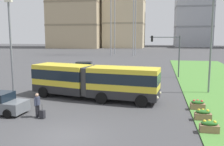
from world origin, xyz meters
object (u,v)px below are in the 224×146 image
Objects in this scene: articulated_bus at (94,81)px; rolling_suitcase at (42,114)px; pedestrian_crossing at (37,104)px; streetlight_left at (11,44)px; flower_planter_2 at (198,105)px; flower_planter_0 at (209,126)px; apartment_tower_centre at (193,8)px; traffic_light_far_right at (169,49)px; car_black_sedan at (85,67)px; apartment_tower_westcentre at (125,1)px; flower_planter_1 at (203,114)px; streetlight_median at (211,42)px.

articulated_bus is 6.52m from rolling_suitcase.
streetlight_left reaches higher than pedestrian_crossing.
articulated_bus is at bearing 167.76° from flower_planter_2.
flower_planter_0 is 114.49m from apartment_tower_centre.
traffic_light_far_right reaches higher than flower_planter_2.
apartment_tower_centre is (26.50, 89.77, 16.91)m from car_black_sedan.
flower_planter_0 is at bearing -79.54° from apartment_tower_westcentre.
traffic_light_far_right is at bearing 41.21° from streetlight_left.
apartment_tower_centre is at bearing 24.05° from apartment_tower_westcentre.
apartment_tower_westcentre is (-7.32, 98.23, 19.60)m from rolling_suitcase.
flower_planter_2 is 17.52m from streetlight_left.
apartment_tower_centre reaches higher than flower_planter_2.
pedestrian_crossing reaches higher than car_black_sedan.
apartment_tower_westcentre is at bearing 100.71° from flower_planter_1.
apartment_tower_westcentre is at bearing 90.91° from streetlight_left.
apartment_tower_westcentre is 1.13× the size of apartment_tower_centre.
streetlight_median is at bearing -67.76° from traffic_light_far_right.
flower_planter_0 is 12.15m from streetlight_median.
car_black_sedan is 0.82× the size of traffic_light_far_right.
car_black_sedan reaches higher than rolling_suitcase.
traffic_light_far_right reaches higher than pedestrian_crossing.
apartment_tower_westcentre reaches higher than rolling_suitcase.
flower_planter_0 and flower_planter_1 have the same top height.
flower_planter_2 is (11.40, 3.90, -0.58)m from pedestrian_crossing.
streetlight_left is at bearing -105.32° from apartment_tower_centre.
streetlight_left is (-8.03, 0.08, 3.27)m from articulated_bus.
apartment_tower_westcentre reaches higher than flower_planter_1.
flower_planter_1 is at bearing -90.00° from flower_planter_2.
car_black_sedan is 20.50m from streetlight_median.
pedestrian_crossing is at bearing -101.91° from apartment_tower_centre.
car_black_sedan is 4.73× the size of rolling_suitcase.
rolling_suitcase is at bearing 176.18° from flower_planter_0.
apartment_tower_centre is at bearing 78.33° from rolling_suitcase.
traffic_light_far_right is at bearing 95.67° from flower_planter_1.
car_black_sedan is at bearing 125.05° from flower_planter_1.
pedestrian_crossing is at bearing -85.99° from apartment_tower_westcentre.
pedestrian_crossing is 17.21m from streetlight_median.
pedestrian_crossing is (-2.62, -5.81, -0.65)m from articulated_bus.
apartment_tower_westcentre reaches higher than streetlight_left.
flower_planter_2 is (10.95, 4.10, 0.11)m from rolling_suitcase.
rolling_suitcase is 0.03× the size of apartment_tower_centre.
flower_planter_2 is (0.00, 4.83, 0.00)m from flower_planter_0.
streetlight_median reaches higher than car_black_sedan.
flower_planter_0 is at bearing -4.67° from pedestrian_crossing.
articulated_bus is 17.00m from car_black_sedan.
flower_planter_2 is at bearing -12.24° from articulated_bus.
traffic_light_far_right is 82.24m from apartment_tower_westcentre.
traffic_light_far_right is 94.58m from apartment_tower_centre.
rolling_suitcase is at bearing -46.06° from streetlight_left.
flower_planter_2 is at bearing -79.01° from apartment_tower_westcentre.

